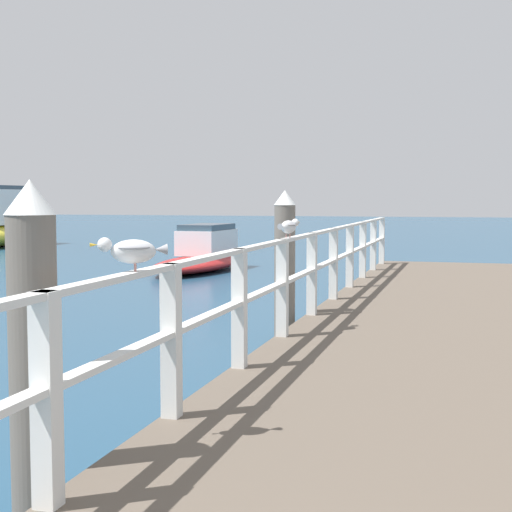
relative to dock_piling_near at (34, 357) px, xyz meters
name	(u,v)px	position (x,y,z in m)	size (l,w,h in m)	color
pier_deck	(419,347)	(1.83, 5.22, -0.84)	(3.07, 19.55, 0.39)	brown
pier_railing	(298,270)	(0.38, 5.22, 0.03)	(0.12, 18.07, 1.09)	silver
dock_piling_near	(34,357)	(0.00, 0.00, 0.00)	(0.29, 0.29, 2.05)	#6B6056
dock_piling_far	(285,266)	(0.00, 6.08, 0.00)	(0.29, 0.29, 2.05)	#6B6056
seagull_foreground	(132,250)	(0.37, 0.53, 0.59)	(0.43, 0.28, 0.21)	white
seagull_background	(289,226)	(0.38, 4.70, 0.59)	(0.22, 0.47, 0.21)	white
boat_3	(202,255)	(-4.53, 15.36, -0.63)	(1.90, 5.00, 1.23)	red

